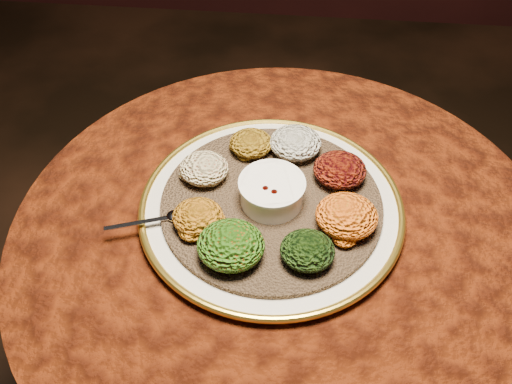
{
  "coord_description": "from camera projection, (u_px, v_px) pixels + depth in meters",
  "views": [
    {
      "loc": [
        0.01,
        -0.63,
        1.5
      ],
      "look_at": [
        -0.06,
        0.06,
        0.76
      ],
      "focal_mm": 40.0,
      "sensor_mm": 36.0,
      "label": 1
    }
  ],
  "objects": [
    {
      "name": "table",
      "position": [
        281.0,
        285.0,
        1.13
      ],
      "size": [
        0.96,
        0.96,
        0.73
      ],
      "color": "black",
      "rests_on": "ground"
    },
    {
      "name": "platter",
      "position": [
        271.0,
        207.0,
        1.01
      ],
      "size": [
        0.49,
        0.49,
        0.02
      ],
      "rotation": [
        0.0,
        0.0,
        -0.09
      ],
      "color": "beige",
      "rests_on": "table"
    },
    {
      "name": "injera",
      "position": [
        271.0,
        203.0,
        1.0
      ],
      "size": [
        0.45,
        0.45,
        0.01
      ],
      "primitive_type": "cylinder",
      "rotation": [
        0.0,
        0.0,
        -0.16
      ],
      "color": "brown",
      "rests_on": "platter"
    },
    {
      "name": "stew_bowl",
      "position": [
        272.0,
        190.0,
        0.98
      ],
      "size": [
        0.12,
        0.12,
        0.05
      ],
      "color": "white",
      "rests_on": "injera"
    },
    {
      "name": "spoon",
      "position": [
        171.0,
        217.0,
        0.97
      ],
      "size": [
        0.14,
        0.06,
        0.01
      ],
      "rotation": [
        0.0,
        0.0,
        -2.81
      ],
      "color": "silver",
      "rests_on": "injera"
    },
    {
      "name": "portion_ayib",
      "position": [
        295.0,
        143.0,
        1.07
      ],
      "size": [
        0.1,
        0.09,
        0.05
      ],
      "primitive_type": "ellipsoid",
      "color": "beige",
      "rests_on": "injera"
    },
    {
      "name": "portion_kitfo",
      "position": [
        340.0,
        170.0,
        1.02
      ],
      "size": [
        0.1,
        0.09,
        0.05
      ],
      "primitive_type": "ellipsoid",
      "color": "black",
      "rests_on": "injera"
    },
    {
      "name": "portion_tikil",
      "position": [
        347.0,
        216.0,
        0.94
      ],
      "size": [
        0.1,
        0.1,
        0.05
      ],
      "primitive_type": "ellipsoid",
      "color": "orange",
      "rests_on": "injera"
    },
    {
      "name": "portion_gomen",
      "position": [
        307.0,
        250.0,
        0.9
      ],
      "size": [
        0.09,
        0.08,
        0.04
      ],
      "primitive_type": "ellipsoid",
      "color": "black",
      "rests_on": "injera"
    },
    {
      "name": "portion_mixveg",
      "position": [
        231.0,
        245.0,
        0.9
      ],
      "size": [
        0.11,
        0.1,
        0.05
      ],
      "primitive_type": "ellipsoid",
      "color": "#9E310A",
      "rests_on": "injera"
    },
    {
      "name": "portion_kik",
      "position": [
        198.0,
        217.0,
        0.95
      ],
      "size": [
        0.09,
        0.08,
        0.04
      ],
      "primitive_type": "ellipsoid",
      "color": "#B96610",
      "rests_on": "injera"
    },
    {
      "name": "portion_timatim",
      "position": [
        204.0,
        168.0,
        1.03
      ],
      "size": [
        0.09,
        0.08,
        0.04
      ],
      "primitive_type": "ellipsoid",
      "color": "maroon",
      "rests_on": "injera"
    },
    {
      "name": "portion_shiro",
      "position": [
        251.0,
        143.0,
        1.07
      ],
      "size": [
        0.08,
        0.08,
        0.04
      ],
      "primitive_type": "ellipsoid",
      "color": "#876110",
      "rests_on": "injera"
    }
  ]
}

